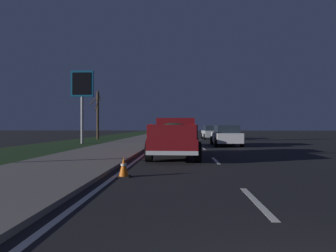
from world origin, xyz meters
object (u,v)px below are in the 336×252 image
at_px(sedan_white, 226,135).
at_px(sedan_silver, 211,132).
at_px(bare_tree_far, 98,114).
at_px(sedan_red, 179,136).
at_px(traffic_cone_near, 124,167).
at_px(pickup_truck, 175,137).
at_px(gas_price_sign, 82,89).

bearing_deg(sedan_white, sedan_silver, 0.02).
distance_m(sedan_silver, bare_tree_far, 12.96).
xyz_separation_m(sedan_red, traffic_cone_near, (-12.76, 1.51, -0.50)).
height_order(pickup_truck, sedan_silver, pickup_truck).
bearing_deg(gas_price_sign, traffic_cone_near, -156.85).
xyz_separation_m(pickup_truck, traffic_cone_near, (-5.41, 1.38, -0.70)).
height_order(sedan_white, bare_tree_far, bare_tree_far).
bearing_deg(traffic_cone_near, pickup_truck, -14.27).
bearing_deg(gas_price_sign, sedan_silver, -53.13).
distance_m(sedan_red, bare_tree_far, 14.47).
bearing_deg(pickup_truck, traffic_cone_near, 165.73).
distance_m(pickup_truck, gas_price_sign, 13.62).
relative_size(sedan_silver, bare_tree_far, 0.80).
xyz_separation_m(sedan_silver, gas_price_sign, (-8.82, 11.75, 3.80)).
bearing_deg(traffic_cone_near, sedan_red, -6.76).
relative_size(pickup_truck, sedan_red, 1.23).
bearing_deg(traffic_cone_near, gas_price_sign, 23.15).
xyz_separation_m(sedan_silver, bare_tree_far, (-0.87, 12.76, 2.09)).
xyz_separation_m(sedan_red, sedan_white, (0.93, -3.51, 0.00)).
distance_m(bare_tree_far, traffic_cone_near, 25.06).
xyz_separation_m(sedan_silver, traffic_cone_near, (-24.57, 5.02, -0.50)).
bearing_deg(sedan_silver, sedan_red, 163.44).
bearing_deg(pickup_truck, sedan_silver, -10.78).
relative_size(sedan_white, gas_price_sign, 0.71).
bearing_deg(pickup_truck, bare_tree_far, 26.49).
bearing_deg(bare_tree_far, gas_price_sign, -172.79).
bearing_deg(sedan_silver, sedan_white, -179.98).
relative_size(sedan_white, bare_tree_far, 0.80).
bearing_deg(sedan_white, traffic_cone_near, 159.83).
height_order(sedan_silver, bare_tree_far, bare_tree_far).
height_order(sedan_red, traffic_cone_near, sedan_red).
xyz_separation_m(pickup_truck, sedan_silver, (19.16, -3.65, -0.20)).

